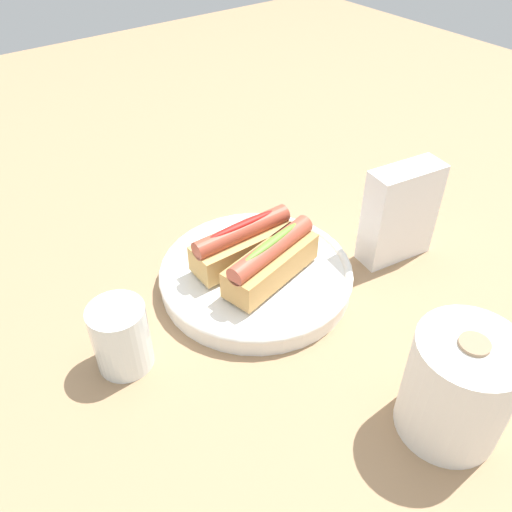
{
  "coord_description": "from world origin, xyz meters",
  "views": [
    {
      "loc": [
        0.34,
        0.47,
        0.52
      ],
      "look_at": [
        0.01,
        0.01,
        0.05
      ],
      "focal_mm": 37.17,
      "sensor_mm": 36.0,
      "label": 1
    }
  ],
  "objects": [
    {
      "name": "serving_bowl",
      "position": [
        0.01,
        0.01,
        0.02
      ],
      "size": [
        0.27,
        0.27,
        0.03
      ],
      "color": "white",
      "rests_on": "ground_plane"
    },
    {
      "name": "paper_towel_roll",
      "position": [
        -0.02,
        0.32,
        0.07
      ],
      "size": [
        0.11,
        0.11,
        0.13
      ],
      "color": "white",
      "rests_on": "ground_plane"
    },
    {
      "name": "ground_plane",
      "position": [
        0.0,
        0.0,
        0.0
      ],
      "size": [
        2.4,
        2.4,
        0.0
      ],
      "primitive_type": "plane",
      "color": "#9E7A56"
    },
    {
      "name": "hotdog_back",
      "position": [
        0.0,
        0.04,
        0.06
      ],
      "size": [
        0.16,
        0.08,
        0.06
      ],
      "color": "tan",
      "rests_on": "serving_bowl"
    },
    {
      "name": "water_glass",
      "position": [
        0.22,
        0.03,
        0.04
      ],
      "size": [
        0.07,
        0.07,
        0.09
      ],
      "color": "white",
      "rests_on": "ground_plane"
    },
    {
      "name": "napkin_box",
      "position": [
        -0.2,
        0.08,
        0.07
      ],
      "size": [
        0.12,
        0.06,
        0.15
      ],
      "primitive_type": "cube",
      "rotation": [
        0.0,
        0.0,
        -0.15
      ],
      "color": "white",
      "rests_on": "ground_plane"
    },
    {
      "name": "hotdog_front",
      "position": [
        0.01,
        -0.01,
        0.06
      ],
      "size": [
        0.15,
        0.05,
        0.06
      ],
      "color": "tan",
      "rests_on": "serving_bowl"
    }
  ]
}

